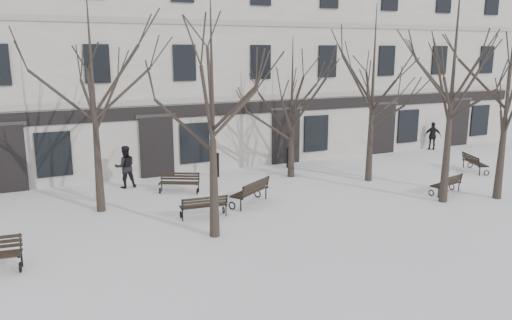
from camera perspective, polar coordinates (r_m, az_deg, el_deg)
ground at (r=18.77m, az=5.41°, el=-6.20°), size 100.00×100.00×0.00m
building at (r=29.70m, az=-7.28°, el=11.42°), size 40.40×10.20×11.40m
tree_1 at (r=15.59m, az=-5.05°, el=8.08°), size 5.38×5.38×7.69m
tree_2 at (r=20.74m, az=21.74°, el=10.59°), size 6.30×6.30×9.00m
tree_3 at (r=22.19m, az=27.00°, el=8.51°), size 5.57×5.57×7.96m
tree_4 at (r=19.08m, az=-18.25°, el=9.36°), size 5.78×5.78×8.26m
tree_5 at (r=23.59m, az=4.16°, el=7.93°), size 4.65×4.65×6.64m
tree_6 at (r=23.31m, az=13.28°, el=9.65°), size 5.58×5.58×7.97m
bench_1 at (r=18.27m, az=-5.99°, el=-5.19°), size 1.75×0.78×0.86m
bench_2 at (r=22.66m, az=20.99°, el=-2.54°), size 1.72×0.94×0.83m
bench_3 at (r=21.62m, az=-8.75°, el=-2.50°), size 1.76×1.32×0.85m
bench_4 at (r=19.70m, az=-0.57°, el=-3.57°), size 2.03×1.69×1.01m
bench_5 at (r=27.32m, az=23.65°, el=-0.24°), size 1.23×1.85×0.89m
bollard_a at (r=24.01m, az=-4.39°, el=-0.45°), size 0.15×0.15×1.20m
bollard_b at (r=25.90m, az=3.63°, el=0.36°), size 0.14×0.14×1.08m
pedestrian_b at (r=23.00m, az=-14.59°, el=-3.05°), size 0.93×0.73×1.89m
pedestrian_c at (r=32.60m, az=19.44°, el=1.13°), size 1.04×0.94×1.70m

